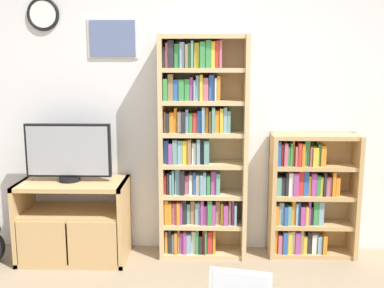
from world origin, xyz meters
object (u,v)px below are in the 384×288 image
object	(u,v)px
tv_stand	(74,220)
bookshelf_short	(307,197)
television	(68,152)
bookshelf_tall	(198,150)

from	to	relation	value
tv_stand	bookshelf_short	world-z (taller)	bookshelf_short
television	bookshelf_tall	xyz separation A→B (m)	(1.09, 0.11, 0.00)
bookshelf_tall	bookshelf_short	xyz separation A→B (m)	(0.94, 0.02, -0.41)
bookshelf_short	television	bearing A→B (deg)	-176.35
bookshelf_tall	bookshelf_short	bearing A→B (deg)	0.94
tv_stand	bookshelf_tall	xyz separation A→B (m)	(1.06, 0.14, 0.59)
tv_stand	bookshelf_short	distance (m)	2.02
tv_stand	bookshelf_tall	distance (m)	1.22
television	bookshelf_short	xyz separation A→B (m)	(2.03, 0.13, -0.41)
tv_stand	bookshelf_short	xyz separation A→B (m)	(2.01, 0.16, 0.18)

